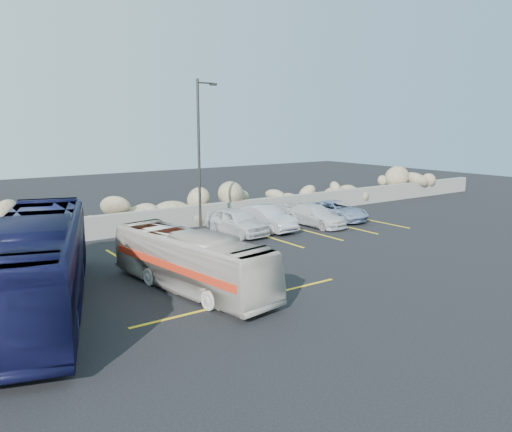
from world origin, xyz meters
TOP-DOWN VIEW (x-y plane):
  - ground at (0.00, 0.00)m, footprint 90.00×90.00m
  - seawall at (0.00, 12.00)m, footprint 60.00×0.40m
  - riprap_pile at (0.00, 13.20)m, footprint 54.00×2.80m
  - parking_lines at (4.64, 5.57)m, footprint 18.16×9.36m
  - lamppost at (2.56, 9.50)m, footprint 1.14×0.18m
  - vintage_bus at (-1.91, 2.20)m, footprint 2.90×7.74m
  - tour_coach at (-6.73, 3.21)m, footprint 5.75×11.09m
  - car_a at (4.29, 8.82)m, footprint 1.98×4.22m
  - car_b at (6.23, 8.80)m, footprint 1.64×4.14m
  - car_c at (9.25, 8.11)m, footprint 1.91×4.18m
  - car_d at (11.45, 8.67)m, footprint 2.15×4.31m

SIDE VIEW (x-z plane):
  - ground at x=0.00m, z-range 0.00..0.00m
  - parking_lines at x=4.64m, z-range 0.00..0.01m
  - car_d at x=11.45m, z-range 0.00..1.17m
  - car_c at x=9.25m, z-range 0.00..1.19m
  - seawall at x=0.00m, z-range 0.00..1.20m
  - car_b at x=6.23m, z-range 0.00..1.34m
  - car_a at x=4.29m, z-range 0.00..1.40m
  - vintage_bus at x=-1.91m, z-range 0.00..2.11m
  - riprap_pile at x=0.00m, z-range 0.00..2.60m
  - tour_coach at x=-6.73m, z-range 0.00..3.02m
  - lamppost at x=2.56m, z-range 0.30..8.30m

